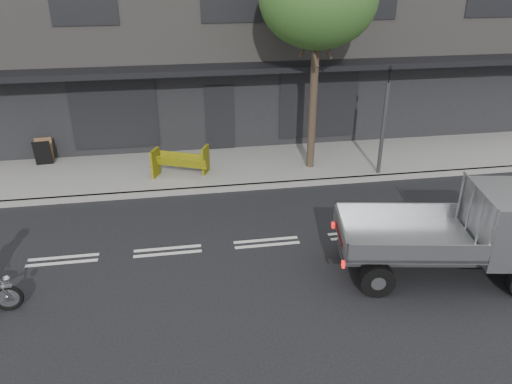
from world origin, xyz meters
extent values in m
plane|color=black|center=(0.00, 0.00, 0.00)|extent=(80.00, 80.00, 0.00)
cube|color=gray|center=(0.00, 4.70, 0.07)|extent=(32.00, 3.20, 0.15)
cube|color=gray|center=(0.00, 3.10, 0.07)|extent=(32.00, 0.20, 0.15)
cube|color=slate|center=(0.00, 11.30, 4.00)|extent=(26.00, 10.00, 8.00)
cylinder|color=#382B21|center=(2.20, 4.20, 2.00)|extent=(0.24, 0.24, 4.00)
cylinder|color=#2D2D30|center=(4.20, 3.35, 1.50)|extent=(0.12, 0.12, 3.00)
imported|color=black|center=(4.20, 3.35, 3.25)|extent=(0.08, 0.10, 0.50)
torus|color=black|center=(-5.50, -1.66, 0.28)|extent=(0.59, 0.14, 0.59)
cylinder|color=black|center=(1.87, -2.38, 0.36)|extent=(0.75, 0.38, 0.72)
cylinder|color=black|center=(2.15, -0.80, 0.36)|extent=(0.75, 0.38, 0.72)
cylinder|color=black|center=(5.13, -1.32, 0.36)|extent=(0.75, 0.38, 0.72)
cube|color=#2D2D30|center=(3.50, -1.85, 0.52)|extent=(4.44, 1.68, 0.13)
cube|color=#9A9B9F|center=(2.71, -1.71, 0.87)|extent=(3.11, 2.30, 0.09)
camera|label=1|loc=(-1.95, -10.30, 6.44)|focal=35.00mm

